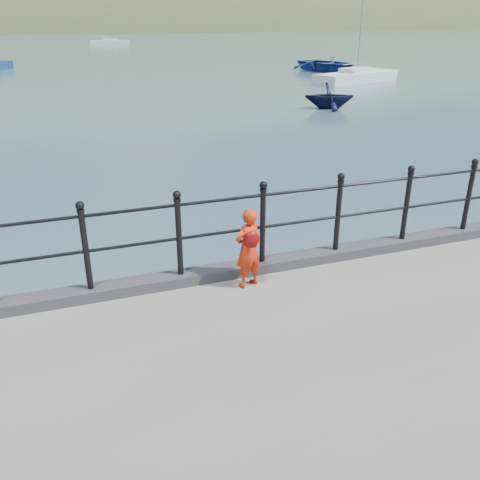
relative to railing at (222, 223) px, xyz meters
name	(u,v)px	position (x,y,z in m)	size (l,w,h in m)	color
ground	(221,330)	(0.00, 0.15, -1.82)	(600.00, 600.00, 0.00)	#2D4251
kerb	(223,272)	(0.00, 0.00, -0.75)	(60.00, 0.30, 0.15)	#28282B
railing	(222,223)	(0.00, 0.00, 0.00)	(18.11, 0.11, 1.20)	black
far_shore	(144,80)	(38.34, 239.56, -24.39)	(830.00, 200.00, 156.00)	#333A21
child	(248,248)	(0.24, -0.37, -0.26)	(0.47, 0.39, 1.12)	red
launch_blue	(327,64)	(20.89, 35.21, -1.21)	(4.25, 5.95, 1.23)	navy
launch_navy	(329,96)	(11.47, 17.70, -1.16)	(2.17, 2.51, 1.32)	black
sailboat_deep	(110,43)	(8.40, 88.94, -1.48)	(6.58, 3.28, 9.31)	beige
sailboat_near	(357,77)	(19.10, 27.44, -1.48)	(7.57, 4.55, 9.93)	silver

